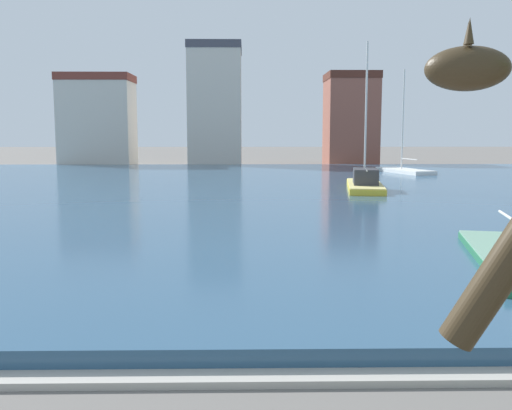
{
  "coord_description": "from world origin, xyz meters",
  "views": [
    {
      "loc": [
        2.22,
        0.64,
        3.81
      ],
      "look_at": [
        2.45,
        13.31,
        2.2
      ],
      "focal_mm": 40.58,
      "sensor_mm": 36.0,
      "label": 1
    }
  ],
  "objects": [
    {
      "name": "harbor_water",
      "position": [
        0.0,
        35.36,
        0.21
      ],
      "size": [
        87.05,
        52.1,
        0.43
      ],
      "primitive_type": "cube",
      "color": "#2D5170",
      "rests_on": "ground"
    },
    {
      "name": "quay_edge_coping",
      "position": [
        0.0,
        9.06,
        0.06
      ],
      "size": [
        87.05,
        0.5,
        0.12
      ],
      "primitive_type": "cube",
      "color": "#ADA89E",
      "rests_on": "ground"
    },
    {
      "name": "sailboat_yellow",
      "position": [
        9.34,
        35.02,
        0.57
      ],
      "size": [
        3.09,
        8.49,
        9.05
      ],
      "color": "gold",
      "rests_on": "ground"
    },
    {
      "name": "townhouse_wide_warehouse",
      "position": [
        -1.05,
        64.53,
        6.61
      ],
      "size": [
        5.71,
        6.92,
        13.19
      ],
      "color": "beige",
      "rests_on": "ground"
    },
    {
      "name": "townhouse_narrow_midrow",
      "position": [
        -13.69,
        63.72,
        4.97
      ],
      "size": [
        7.64,
        5.44,
        9.91
      ],
      "color": "beige",
      "rests_on": "ground"
    },
    {
      "name": "sailboat_white",
      "position": [
        15.25,
        49.05,
        0.41
      ],
      "size": [
        3.92,
        7.52,
        8.92
      ],
      "color": "white",
      "rests_on": "ground"
    },
    {
      "name": "townhouse_tall_gabled",
      "position": [
        14.02,
        65.95,
        5.18
      ],
      "size": [
        5.6,
        6.14,
        10.32
      ],
      "color": "#8E5142",
      "rests_on": "ground"
    }
  ]
}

